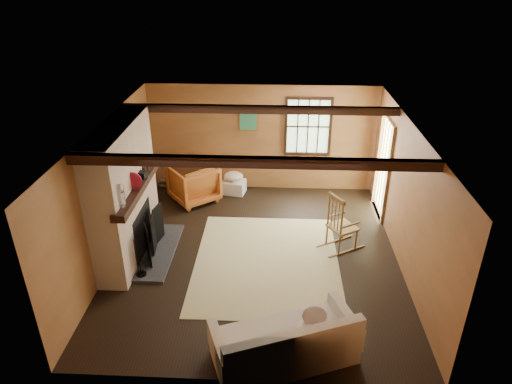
# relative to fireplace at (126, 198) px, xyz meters

# --- Properties ---
(ground) EXTENTS (5.50, 5.50, 0.00)m
(ground) POSITION_rel_fireplace_xyz_m (2.23, 0.00, -1.10)
(ground) COLOR black
(ground) RESTS_ON ground
(room_envelope) EXTENTS (5.02, 5.52, 2.44)m
(room_envelope) POSITION_rel_fireplace_xyz_m (2.45, 0.26, 0.53)
(room_envelope) COLOR #A9613C
(room_envelope) RESTS_ON ground
(fireplace) EXTENTS (1.02, 2.30, 2.40)m
(fireplace) POSITION_rel_fireplace_xyz_m (0.00, 0.00, 0.00)
(fireplace) COLOR #A2623F
(fireplace) RESTS_ON ground
(rug) EXTENTS (2.50, 3.00, 0.01)m
(rug) POSITION_rel_fireplace_xyz_m (2.43, -0.20, -1.10)
(rug) COLOR beige
(rug) RESTS_ON ground
(rocking_chair) EXTENTS (0.90, 0.77, 1.11)m
(rocking_chair) POSITION_rel_fireplace_xyz_m (3.74, 0.31, -0.64)
(rocking_chair) COLOR tan
(rocking_chair) RESTS_ON ground
(sofa) EXTENTS (2.04, 1.44, 0.76)m
(sofa) POSITION_rel_fireplace_xyz_m (2.74, -2.39, -0.83)
(sofa) COLOR beige
(sofa) RESTS_ON ground
(firewood_pile) EXTENTS (0.61, 0.11, 0.22)m
(firewood_pile) POSITION_rel_fireplace_xyz_m (0.17, 2.60, -0.99)
(firewood_pile) COLOR brown
(firewood_pile) RESTS_ON ground
(laundry_basket) EXTENTS (0.56, 0.47, 0.30)m
(laundry_basket) POSITION_rel_fireplace_xyz_m (1.60, 2.44, -0.95)
(laundry_basket) COLOR white
(laundry_basket) RESTS_ON ground
(basket_pillow) EXTENTS (0.51, 0.45, 0.22)m
(basket_pillow) POSITION_rel_fireplace_xyz_m (1.60, 2.44, -0.70)
(basket_pillow) COLOR beige
(basket_pillow) RESTS_ON laundry_basket
(armchair) EXTENTS (1.27, 1.27, 0.84)m
(armchair) POSITION_rel_fireplace_xyz_m (0.77, 2.04, -0.68)
(armchair) COLOR #BF6026
(armchair) RESTS_ON ground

